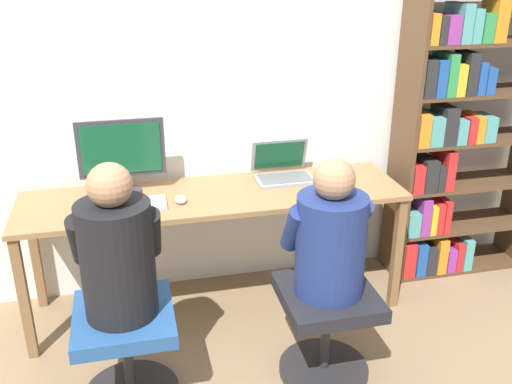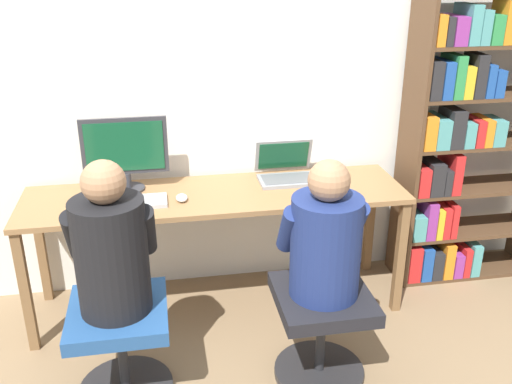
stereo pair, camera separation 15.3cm
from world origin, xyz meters
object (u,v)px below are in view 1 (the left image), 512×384
laptop (283,171)px  bookshelf (453,143)px  office_chair_right (326,322)px  desktop_monitor (122,155)px  office_chair_left (127,345)px  keyboard (129,205)px  person_at_monitor (117,251)px  person_at_laptop (331,237)px

laptop → bookshelf: (1.10, -0.05, 0.11)m
office_chair_right → bookshelf: bookshelf is taller
desktop_monitor → laptop: size_ratio=1.38×
office_chair_left → keyboard: bearing=83.7°
desktop_monitor → person_at_monitor: bearing=-93.6°
keyboard → person_at_monitor: 0.61m
person_at_monitor → person_at_laptop: (0.97, -0.04, -0.02)m
office_chair_right → person_at_monitor: 1.10m
laptop → office_chair_right: (-0.01, -0.87, -0.48)m
bookshelf → person_at_monitor: bearing=-159.6°
desktop_monitor → office_chair_right: (0.92, -0.86, -0.66)m
keyboard → office_chair_left: size_ratio=0.80×
bookshelf → keyboard: bearing=-175.2°
desktop_monitor → person_at_monitor: (-0.05, -0.82, -0.17)m
office_chair_left → office_chair_right: bearing=-2.6°
desktop_monitor → office_chair_left: 1.06m
desktop_monitor → laptop: 0.95m
office_chair_left → person_at_monitor: bearing=90.0°
laptop → office_chair_left: laptop is taller
desktop_monitor → keyboard: (0.02, -0.21, -0.21)m
desktop_monitor → keyboard: 0.30m
office_chair_left → bookshelf: (2.08, 0.78, 0.59)m
laptop → bookshelf: bookshelf is taller
office_chair_left → person_at_monitor: 0.50m
desktop_monitor → person_at_laptop: bearing=-43.0°
person_at_laptop → bookshelf: bearing=36.4°
keyboard → office_chair_left: (-0.07, -0.61, -0.45)m
keyboard → office_chair_right: (0.91, -0.65, -0.45)m
person_at_laptop → office_chair_left: bearing=177.7°
person_at_monitor → bookshelf: (2.08, 0.77, 0.09)m
person_at_laptop → desktop_monitor: bearing=137.0°
person_at_monitor → laptop: bearing=39.7°
desktop_monitor → office_chair_right: 1.43m
office_chair_left → desktop_monitor: bearing=86.4°
keyboard → laptop: bearing=13.2°
person_at_monitor → office_chair_left: bearing=-90.0°
desktop_monitor → person_at_monitor: size_ratio=0.66×
office_chair_left → bookshelf: bookshelf is taller
desktop_monitor → person_at_monitor: 0.83m
keyboard → person_at_monitor: bearing=-96.3°
laptop → keyboard: bearing=-166.8°
person_at_laptop → bookshelf: 1.38m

